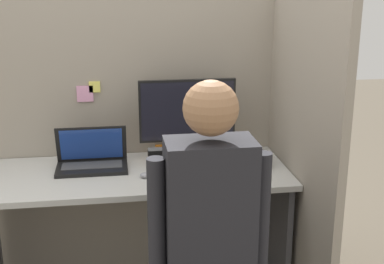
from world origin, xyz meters
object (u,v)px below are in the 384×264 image
(laptop, at_px, (92,160))
(stapler, at_px, (263,159))
(paper_box, at_px, (188,155))
(person, at_px, (212,235))
(coffee_mug, at_px, (245,150))
(monitor, at_px, (187,114))
(carrot_toy, at_px, (165,181))

(laptop, height_order, stapler, laptop)
(paper_box, bearing_deg, person, -92.32)
(paper_box, distance_m, laptop, 0.52)
(laptop, distance_m, coffee_mug, 0.83)
(laptop, distance_m, person, 1.02)
(paper_box, bearing_deg, monitor, 90.00)
(stapler, distance_m, person, 0.94)
(paper_box, xyz_separation_m, person, (-0.04, -0.95, 0.01))
(coffee_mug, bearing_deg, stapler, -50.72)
(monitor, xyz_separation_m, stapler, (0.39, -0.12, -0.23))
(paper_box, relative_size, monitor, 0.65)
(carrot_toy, height_order, coffee_mug, coffee_mug)
(person, bearing_deg, paper_box, 87.68)
(carrot_toy, bearing_deg, laptop, 140.74)
(carrot_toy, bearing_deg, stapler, 22.90)
(monitor, relative_size, carrot_toy, 3.57)
(paper_box, height_order, carrot_toy, paper_box)
(laptop, bearing_deg, paper_box, 6.46)
(monitor, height_order, laptop, monitor)
(laptop, bearing_deg, coffee_mug, 2.18)
(paper_box, distance_m, coffee_mug, 0.32)
(person, bearing_deg, coffee_mug, 69.03)
(stapler, bearing_deg, person, -117.31)
(person, relative_size, coffee_mug, 13.74)
(paper_box, relative_size, carrot_toy, 2.32)
(paper_box, relative_size, coffee_mug, 3.40)
(monitor, xyz_separation_m, laptop, (-0.52, -0.06, -0.21))
(stapler, distance_m, carrot_toy, 0.60)
(paper_box, xyz_separation_m, coffee_mug, (0.32, -0.03, 0.02))
(stapler, relative_size, carrot_toy, 1.14)
(stapler, xyz_separation_m, coffee_mug, (-0.08, 0.09, 0.02))
(monitor, bearing_deg, carrot_toy, -113.97)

